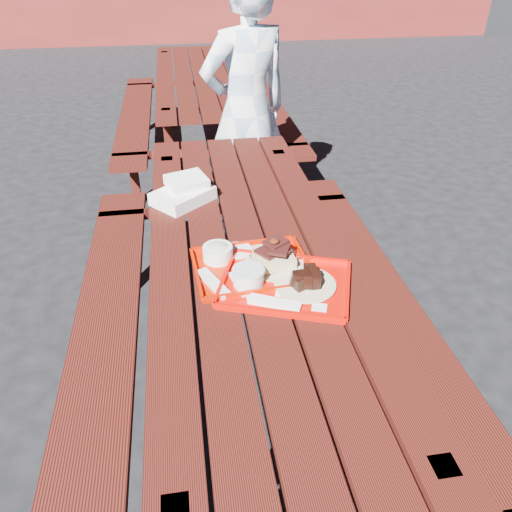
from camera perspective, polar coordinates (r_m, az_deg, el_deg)
name	(u,v)px	position (r m, az deg, el deg)	size (l,w,h in m)	color
ground	(251,388)	(2.36, -0.59, -14.86)	(60.00, 60.00, 0.00)	black
picnic_table_near	(250,290)	(1.98, -0.68, -3.95)	(1.41, 2.40, 0.75)	#4A160E
picnic_table_far	(202,96)	(4.53, -6.16, 17.69)	(1.41, 2.40, 0.75)	#4A160E
near_tray	(251,260)	(1.76, -0.63, -0.46)	(0.42, 0.35, 0.13)	#B41600
far_tray	(283,283)	(1.67, 3.10, -3.09)	(0.51, 0.45, 0.07)	#C90A03
white_cloth	(184,192)	(2.23, -8.24, 7.25)	(0.30, 0.30, 0.10)	white
person	(246,112)	(3.19, -1.11, 16.11)	(0.60, 0.39, 1.64)	#9BBBD9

